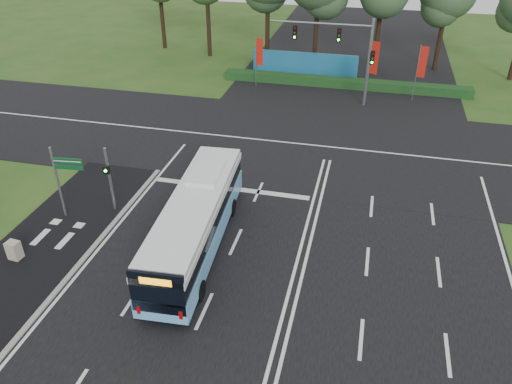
% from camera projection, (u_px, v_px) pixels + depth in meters
% --- Properties ---
extents(ground, '(120.00, 120.00, 0.00)m').
position_uv_depth(ground, '(300.00, 252.00, 24.75)').
color(ground, '#284F1A').
rests_on(ground, ground).
extents(road_main, '(20.00, 120.00, 0.04)m').
position_uv_depth(road_main, '(300.00, 252.00, 24.74)').
color(road_main, black).
rests_on(road_main, ground).
extents(road_cross, '(120.00, 14.00, 0.05)m').
position_uv_depth(road_cross, '(328.00, 147.00, 34.68)').
color(road_cross, black).
rests_on(road_cross, ground).
extents(bike_path, '(5.00, 18.00, 0.06)m').
position_uv_depth(bike_path, '(41.00, 251.00, 24.75)').
color(bike_path, black).
rests_on(bike_path, ground).
extents(kerb_strip, '(0.25, 18.00, 0.12)m').
position_uv_depth(kerb_strip, '(85.00, 258.00, 24.25)').
color(kerb_strip, gray).
rests_on(kerb_strip, ground).
extents(city_bus, '(3.07, 11.27, 3.20)m').
position_uv_depth(city_bus, '(196.00, 221.00, 24.19)').
color(city_bus, '#66AEED').
rests_on(city_bus, ground).
extents(pedestrian_signal, '(0.33, 0.43, 3.85)m').
position_uv_depth(pedestrian_signal, '(109.00, 177.00, 26.86)').
color(pedestrian_signal, gray).
rests_on(pedestrian_signal, ground).
extents(street_sign, '(1.64, 0.28, 4.21)m').
position_uv_depth(street_sign, '(62.00, 175.00, 26.03)').
color(street_sign, gray).
rests_on(street_sign, ground).
extents(utility_cabinet, '(0.65, 0.56, 1.00)m').
position_uv_depth(utility_cabinet, '(14.00, 251.00, 24.03)').
color(utility_cabinet, '#B3A890').
rests_on(utility_cabinet, ground).
extents(banner_flag_left, '(0.66, 0.10, 4.45)m').
position_uv_depth(banner_flag_left, '(259.00, 55.00, 43.71)').
color(banner_flag_left, gray).
rests_on(banner_flag_left, ground).
extents(banner_flag_mid, '(0.69, 0.33, 4.98)m').
position_uv_depth(banner_flag_mid, '(373.00, 62.00, 40.92)').
color(banner_flag_mid, gray).
rests_on(banner_flag_mid, ground).
extents(banner_flag_right, '(0.69, 0.17, 4.73)m').
position_uv_depth(banner_flag_right, '(421.00, 65.00, 40.52)').
color(banner_flag_right, gray).
rests_on(banner_flag_right, ground).
extents(traffic_light_gantry, '(8.41, 0.28, 7.00)m').
position_uv_depth(traffic_light_gantry, '(347.00, 48.00, 39.26)').
color(traffic_light_gantry, gray).
rests_on(traffic_light_gantry, ground).
extents(hedge, '(22.00, 1.20, 0.80)m').
position_uv_depth(hedge, '(344.00, 83.00, 44.84)').
color(hedge, '#163D18').
rests_on(hedge, ground).
extents(blue_hoarding, '(10.00, 0.30, 2.20)m').
position_uv_depth(blue_hoarding, '(305.00, 64.00, 47.35)').
color(blue_hoarding, '#1B6996').
rests_on(blue_hoarding, ground).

